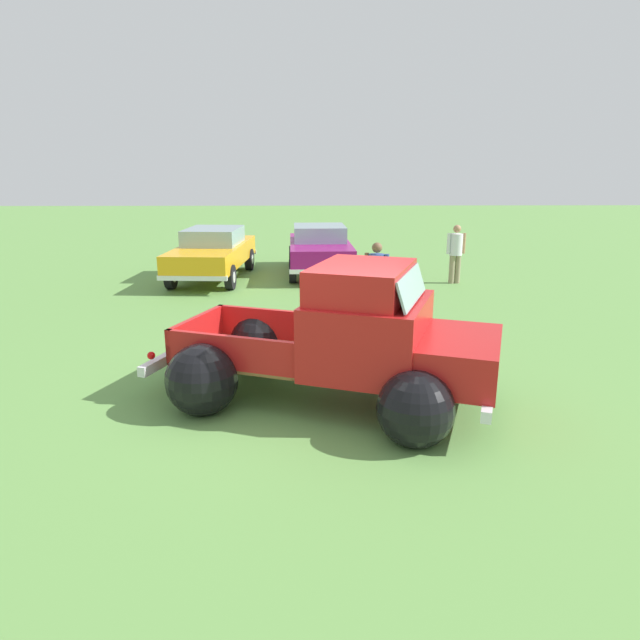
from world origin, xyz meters
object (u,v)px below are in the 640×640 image
Objects in this scene: spectator_0 at (456,250)px; spectator_1 at (376,276)px; show_car_0 at (213,251)px; vintage_pickup_truck at (349,349)px; show_car_1 at (320,248)px.

spectator_0 is 0.99× the size of spectator_1.
show_car_0 is at bearing 66.90° from spectator_1.
vintage_pickup_truck is 4.47m from spectator_1.
vintage_pickup_truck is 1.06× the size of show_car_0.
spectator_1 is at bearing -43.35° from spectator_0.
show_car_1 is (3.07, 0.72, -0.00)m from show_car_0.
show_car_0 is 2.94× the size of spectator_0.
spectator_0 reaches higher than show_car_0.
spectator_1 reaches higher than show_car_1.
spectator_1 is at bearing 9.84° from show_car_1.
vintage_pickup_truck is 3.11× the size of spectator_0.
spectator_1 reaches higher than show_car_0.
spectator_1 is (4.17, -4.57, 0.14)m from show_car_0.
show_car_0 is 6.83m from spectator_0.
vintage_pickup_truck is 9.54m from show_car_0.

